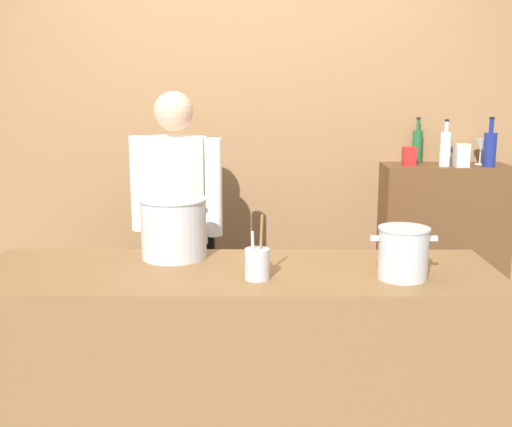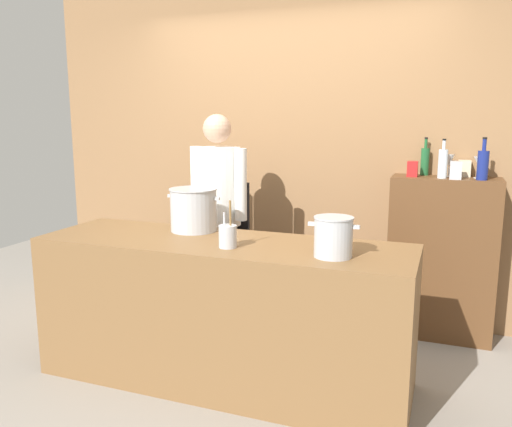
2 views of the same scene
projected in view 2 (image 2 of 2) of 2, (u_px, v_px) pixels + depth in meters
ground_plane at (224, 379)px, 3.30m from camera, size 8.00×8.00×0.00m
brick_back_panel at (291, 134)px, 4.31m from camera, size 4.40×0.10×3.00m
prep_counter at (223, 312)px, 3.22m from camera, size 2.29×0.70×0.90m
bar_cabinet at (441, 258)px, 3.85m from camera, size 0.76×0.32×1.21m
chef at (219, 208)px, 3.90m from camera, size 0.51×0.40×1.66m
stockpot_large at (194, 210)px, 3.40m from camera, size 0.37×0.32×0.28m
stockpot_small at (333, 237)px, 2.77m from camera, size 0.28×0.21×0.22m
utensil_crock at (228, 236)px, 2.97m from camera, size 0.10×0.10×0.28m
wine_bottle_green at (425, 161)px, 3.87m from camera, size 0.06×0.06×0.28m
wine_bottle_cobalt at (483, 164)px, 3.58m from camera, size 0.08×0.08×0.29m
wine_bottle_clear at (443, 163)px, 3.68m from camera, size 0.06×0.06×0.28m
wine_glass_short at (449, 161)px, 3.77m from camera, size 0.07×0.07×0.16m
wine_glass_tall at (479, 163)px, 3.67m from camera, size 0.08×0.08×0.16m
spice_tin_silver at (456, 170)px, 3.62m from camera, size 0.08×0.08×0.13m
spice_tin_cream at (464, 168)px, 3.78m from camera, size 0.09×0.09×0.12m
spice_tin_red at (412, 169)px, 3.79m from camera, size 0.07×0.07×0.11m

